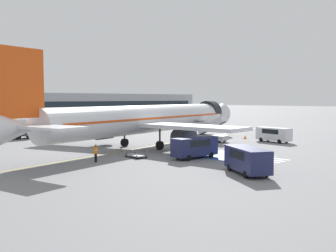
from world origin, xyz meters
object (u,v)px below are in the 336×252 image
at_px(ground_crew_1, 96,152).
at_px(traffic_cone_0, 245,137).
at_px(fuel_tanker, 10,129).
at_px(service_van_1, 247,158).
at_px(airliner, 146,119).
at_px(terminal_building, 26,109).
at_px(boarding_stairs_forward, 212,135).
at_px(service_van_0, 274,134).
at_px(baggage_cart, 136,155).
at_px(service_van_2, 195,146).
at_px(ground_crew_0, 181,144).

relative_size(ground_crew_1, traffic_cone_0, 3.09).
relative_size(fuel_tanker, service_van_1, 1.86).
distance_m(airliner, terminal_building, 59.69).
xyz_separation_m(boarding_stairs_forward, service_van_0, (5.98, -7.38, 0.34)).
bearing_deg(airliner, ground_crew_1, -76.05).
bearing_deg(traffic_cone_0, boarding_stairs_forward, 168.95).
bearing_deg(ground_crew_1, service_van_1, 103.59).
bearing_deg(baggage_cart, service_van_0, 178.21).
height_order(baggage_cart, ground_crew_1, ground_crew_1).
xyz_separation_m(service_van_0, service_van_1, (-24.95, -10.42, 0.06)).
relative_size(service_van_2, ground_crew_1, 3.09).
height_order(ground_crew_0, ground_crew_1, ground_crew_1).
bearing_deg(service_van_1, fuel_tanker, -55.97).
height_order(boarding_stairs_forward, service_van_2, boarding_stairs_forward).
height_order(boarding_stairs_forward, service_van_1, boarding_stairs_forward).
bearing_deg(traffic_cone_0, baggage_cart, -175.96).
distance_m(airliner, service_van_1, 21.97).
relative_size(ground_crew_0, ground_crew_1, 0.90).
xyz_separation_m(fuel_tanker, service_van_2, (4.57, -35.03, -0.37)).
bearing_deg(service_van_1, boarding_stairs_forward, -103.55).
bearing_deg(service_van_0, terminal_building, 102.93).
xyz_separation_m(service_van_1, ground_crew_1, (-5.20, 15.12, -0.30)).
relative_size(fuel_tanker, ground_crew_1, 5.77).
height_order(airliner, service_van_1, airliner).
xyz_separation_m(ground_crew_0, terminal_building, (13.31, 64.85, 3.11)).
relative_size(service_van_0, ground_crew_0, 3.39).
bearing_deg(service_van_2, traffic_cone_0, -64.16).
distance_m(airliner, ground_crew_0, 7.19).
xyz_separation_m(ground_crew_0, traffic_cone_0, (19.29, 2.42, -0.66)).
relative_size(airliner, service_van_2, 8.16).
relative_size(airliner, ground_crew_1, 25.21).
bearing_deg(airliner, boarding_stairs_forward, 67.75).
relative_size(boarding_stairs_forward, service_van_0, 0.96).
distance_m(boarding_stairs_forward, terminal_building, 61.07).
xyz_separation_m(airliner, service_van_2, (-3.54, -11.34, -2.45)).
bearing_deg(baggage_cart, ground_crew_0, -176.99).
bearing_deg(terminal_building, service_van_0, -86.21).
distance_m(service_van_1, ground_crew_1, 15.99).
height_order(service_van_1, service_van_2, service_van_2).
relative_size(ground_crew_0, traffic_cone_0, 2.78).
bearing_deg(ground_crew_1, airliner, -162.45).
distance_m(baggage_cart, ground_crew_1, 5.25).
xyz_separation_m(boarding_stairs_forward, service_van_2, (-14.98, -8.64, 0.41)).
distance_m(service_van_1, terminal_building, 81.42).
bearing_deg(traffic_cone_0, fuel_tanker, 134.11).
distance_m(baggage_cart, ground_crew_0, 7.23).
xyz_separation_m(boarding_stairs_forward, fuel_tanker, (-19.55, 26.39, 0.77)).
height_order(fuel_tanker, traffic_cone_0, fuel_tanker).
bearing_deg(traffic_cone_0, service_van_0, -103.81).
xyz_separation_m(airliner, fuel_tanker, (-8.11, 23.69, -2.08)).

